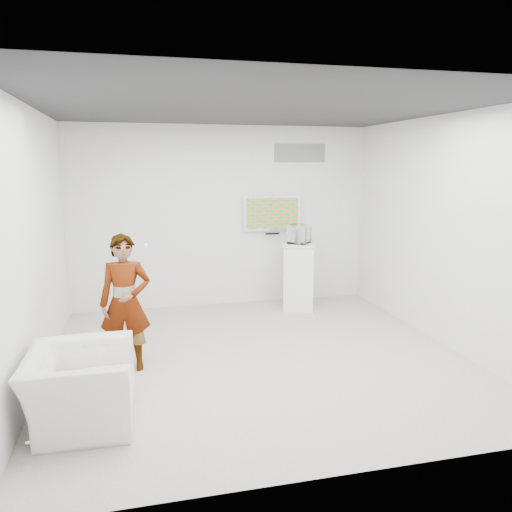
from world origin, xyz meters
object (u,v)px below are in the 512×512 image
at_px(person, 125,303).
at_px(armchair, 81,387).
at_px(tv, 272,213).
at_px(pedestal, 299,276).
at_px(floor_uplight, 303,293).

bearing_deg(person, armchair, -103.91).
relative_size(tv, person, 0.63).
xyz_separation_m(pedestal, floor_uplight, (0.24, 0.45, -0.41)).
relative_size(person, pedestal, 1.45).
height_order(tv, floor_uplight, tv).
bearing_deg(armchair, person, -17.21).
height_order(person, pedestal, person).
relative_size(tv, pedestal, 0.91).
bearing_deg(tv, person, -134.74).
height_order(person, floor_uplight, person).
distance_m(armchair, pedestal, 4.40).
xyz_separation_m(tv, person, (-2.42, -2.44, -0.75)).
relative_size(pedestal, floor_uplight, 3.91).
bearing_deg(armchair, pedestal, -43.88).
relative_size(tv, armchair, 0.94).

